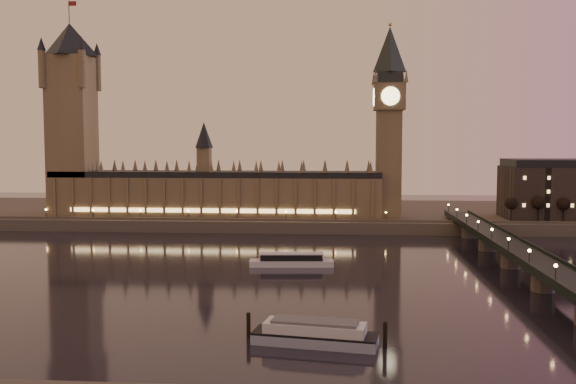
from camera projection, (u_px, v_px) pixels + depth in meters
name	position (u px, v px, depth m)	size (l,w,h in m)	color
ground	(262.00, 274.00, 229.66)	(700.00, 700.00, 0.00)	black
far_embankment	(342.00, 214.00, 391.17)	(560.00, 130.00, 6.00)	#423D35
palace_of_westminster	(215.00, 189.00, 351.24)	(180.00, 26.62, 52.00)	brown
victoria_tower	(72.00, 108.00, 353.79)	(31.68, 31.68, 118.00)	brown
big_ben	(389.00, 110.00, 340.80)	(17.68, 17.68, 104.00)	brown
westminster_bridge	(525.00, 263.00, 222.32)	(13.20, 260.00, 15.30)	black
bare_tree_0	(514.00, 202.00, 327.89)	(6.81, 6.81, 13.84)	black
bare_tree_1	(540.00, 203.00, 326.92)	(6.81, 6.81, 13.84)	black
bare_tree_2	(566.00, 203.00, 325.94)	(6.81, 6.81, 13.84)	black
cruise_boat_a	(291.00, 260.00, 244.53)	(32.28, 9.38, 5.09)	silver
moored_barge	(315.00, 333.00, 150.15)	(33.39, 12.83, 6.20)	#8C9BB3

